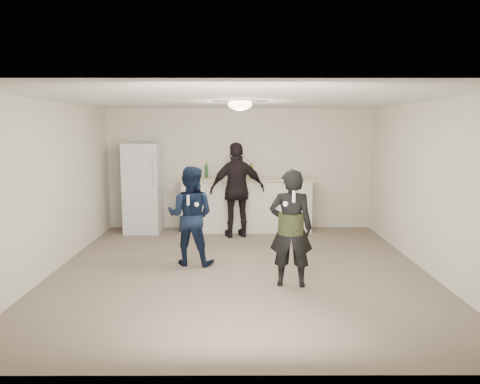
{
  "coord_description": "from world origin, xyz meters",
  "views": [
    {
      "loc": [
        -0.02,
        -6.76,
        2.12
      ],
      "look_at": [
        0.0,
        0.2,
        1.15
      ],
      "focal_mm": 35.0,
      "sensor_mm": 36.0,
      "label": 1
    }
  ],
  "objects_px": {
    "counter": "(246,206)",
    "man": "(190,216)",
    "fridge": "(143,188)",
    "shaker": "(197,175)",
    "spectator": "(237,190)",
    "woman": "(291,228)"
  },
  "relations": [
    {
      "from": "counter",
      "to": "man",
      "type": "distance_m",
      "value": 2.53
    },
    {
      "from": "counter",
      "to": "fridge",
      "type": "bearing_deg",
      "value": -178.09
    },
    {
      "from": "shaker",
      "to": "spectator",
      "type": "height_order",
      "value": "spectator"
    },
    {
      "from": "man",
      "to": "spectator",
      "type": "distance_m",
      "value": 1.97
    },
    {
      "from": "counter",
      "to": "shaker",
      "type": "bearing_deg",
      "value": -171.55
    },
    {
      "from": "man",
      "to": "woman",
      "type": "relative_size",
      "value": 0.97
    },
    {
      "from": "fridge",
      "to": "woman",
      "type": "distance_m",
      "value": 4.21
    },
    {
      "from": "fridge",
      "to": "spectator",
      "type": "bearing_deg",
      "value": -13.3
    },
    {
      "from": "counter",
      "to": "spectator",
      "type": "distance_m",
      "value": 0.68
    },
    {
      "from": "counter",
      "to": "woman",
      "type": "relative_size",
      "value": 1.65
    },
    {
      "from": "fridge",
      "to": "spectator",
      "type": "relative_size",
      "value": 0.98
    },
    {
      "from": "counter",
      "to": "fridge",
      "type": "height_order",
      "value": "fridge"
    },
    {
      "from": "counter",
      "to": "woman",
      "type": "height_order",
      "value": "woman"
    },
    {
      "from": "shaker",
      "to": "spectator",
      "type": "xyz_separation_m",
      "value": [
        0.82,
        -0.37,
        -0.26
      ]
    },
    {
      "from": "shaker",
      "to": "spectator",
      "type": "bearing_deg",
      "value": -24.57
    },
    {
      "from": "counter",
      "to": "man",
      "type": "bearing_deg",
      "value": -111.03
    },
    {
      "from": "counter",
      "to": "spectator",
      "type": "xyz_separation_m",
      "value": [
        -0.18,
        -0.52,
        0.39
      ]
    },
    {
      "from": "fridge",
      "to": "spectator",
      "type": "height_order",
      "value": "spectator"
    },
    {
      "from": "woman",
      "to": "shaker",
      "type": "bearing_deg",
      "value": -58.31
    },
    {
      "from": "shaker",
      "to": "fridge",
      "type": "bearing_deg",
      "value": 175.9
    },
    {
      "from": "woman",
      "to": "counter",
      "type": "bearing_deg",
      "value": -74.82
    },
    {
      "from": "woman",
      "to": "spectator",
      "type": "height_order",
      "value": "spectator"
    }
  ]
}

